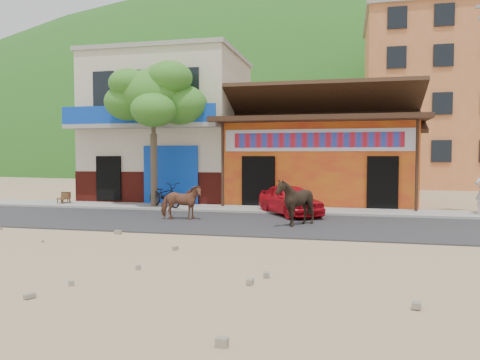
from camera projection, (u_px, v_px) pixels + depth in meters
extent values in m
plane|color=#9E825B|center=(225.00, 237.00, 12.82)|extent=(120.00, 120.00, 0.00)
cube|color=#28282B|center=(245.00, 223.00, 15.25)|extent=(60.00, 5.00, 0.04)
cube|color=gray|center=(264.00, 210.00, 18.65)|extent=(60.00, 2.00, 0.12)
cube|color=orange|center=(321.00, 165.00, 22.00)|extent=(8.00, 6.00, 3.60)
cube|color=beige|center=(171.00, 130.00, 23.60)|extent=(7.00, 6.00, 7.00)
cube|color=#CC723F|center=(430.00, 103.00, 33.81)|extent=(9.00, 9.00, 12.00)
ellipsoid|color=#194C14|center=(330.00, 99.00, 80.28)|extent=(100.00, 40.00, 24.00)
imported|color=brown|center=(181.00, 202.00, 15.93)|extent=(1.52, 0.96, 1.19)
imported|color=black|center=(295.00, 202.00, 14.51)|extent=(1.57, 1.46, 1.47)
imported|color=red|center=(290.00, 200.00, 17.13)|extent=(2.96, 3.52, 1.13)
imported|color=black|center=(165.00, 195.00, 19.03)|extent=(2.01, 1.52, 1.01)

